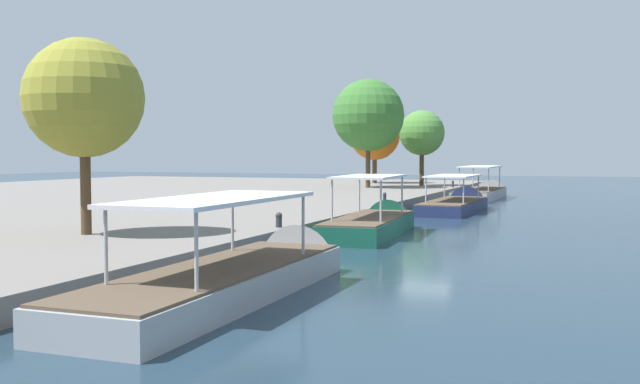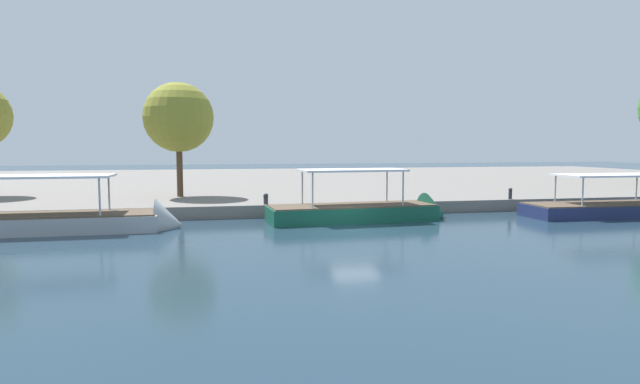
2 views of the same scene
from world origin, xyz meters
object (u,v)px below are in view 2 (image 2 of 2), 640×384
at_px(tour_boat_2, 368,214).
at_px(tour_boat_3, 626,211).
at_px(mooring_bollard_0, 510,193).
at_px(tree_0, 179,117).
at_px(mooring_bollard_1, 266,198).
at_px(tour_boat_1, 59,226).

bearing_deg(tour_boat_2, tour_boat_3, -8.48).
distance_m(mooring_bollard_0, tree_0, 24.36).
bearing_deg(mooring_bollard_1, mooring_bollard_0, -0.87).
height_order(mooring_bollard_0, mooring_bollard_1, mooring_bollard_0).
bearing_deg(tour_boat_1, mooring_bollard_1, 17.46).
distance_m(tour_boat_2, mooring_bollard_0, 11.54).
relative_size(tour_boat_3, mooring_bollard_1, 17.56).
relative_size(mooring_bollard_0, mooring_bollard_1, 1.13).
distance_m(tour_boat_2, mooring_bollard_1, 6.61).
height_order(tour_boat_3, mooring_bollard_0, tour_boat_3).
height_order(tour_boat_3, mooring_bollard_1, tour_boat_3).
distance_m(mooring_bollard_0, mooring_bollard_1, 17.13).
height_order(tour_boat_1, mooring_bollard_0, tour_boat_1).
xyz_separation_m(tour_boat_2, mooring_bollard_0, (11.21, 2.58, 0.88)).
relative_size(tour_boat_2, mooring_bollard_1, 16.16).
relative_size(tour_boat_2, tour_boat_3, 0.92).
bearing_deg(tree_0, tour_boat_1, -118.99).
bearing_deg(tour_boat_1, tour_boat_2, 2.22).
bearing_deg(mooring_bollard_0, tour_boat_1, -173.16).
height_order(tour_boat_2, tree_0, tree_0).
bearing_deg(tour_boat_2, mooring_bollard_1, 150.22).
relative_size(mooring_bollard_1, tree_0, 0.09).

